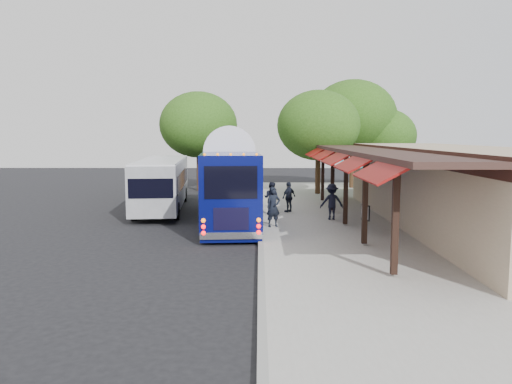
% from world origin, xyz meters
% --- Properties ---
extents(ground, '(90.00, 90.00, 0.00)m').
position_xyz_m(ground, '(0.00, 0.00, 0.00)').
color(ground, black).
rests_on(ground, ground).
extents(sidewalk, '(10.00, 40.00, 0.15)m').
position_xyz_m(sidewalk, '(5.00, 4.00, 0.07)').
color(sidewalk, '#9E9B93').
rests_on(sidewalk, ground).
extents(curb, '(0.20, 40.00, 0.16)m').
position_xyz_m(curb, '(0.05, 4.00, 0.07)').
color(curb, gray).
rests_on(curb, ground).
extents(station_shelter, '(8.15, 20.00, 3.60)m').
position_xyz_m(station_shelter, '(8.38, 4.00, 1.85)').
color(station_shelter, tan).
rests_on(station_shelter, ground).
extents(coach_bus, '(3.17, 11.41, 3.61)m').
position_xyz_m(coach_bus, '(-1.45, 6.09, 1.94)').
color(coach_bus, '#070C53').
rests_on(coach_bus, ground).
extents(city_bus, '(3.20, 10.54, 2.79)m').
position_xyz_m(city_bus, '(-5.41, 9.82, 1.54)').
color(city_bus, gray).
rests_on(city_bus, ground).
extents(ped_a, '(0.75, 0.63, 1.74)m').
position_xyz_m(ped_a, '(0.60, 3.67, 1.02)').
color(ped_a, black).
rests_on(ped_a, sidewalk).
extents(ped_b, '(0.97, 0.88, 1.63)m').
position_xyz_m(ped_b, '(0.60, 7.15, 0.96)').
color(ped_b, black).
rests_on(ped_b, sidewalk).
extents(ped_c, '(0.92, 0.91, 1.56)m').
position_xyz_m(ped_c, '(1.52, 7.85, 0.93)').
color(ped_c, black).
rests_on(ped_c, sidewalk).
extents(ped_d, '(1.13, 0.70, 1.70)m').
position_xyz_m(ped_d, '(3.40, 5.54, 1.00)').
color(ped_d, black).
rests_on(ped_d, sidewalk).
extents(sign_board, '(0.26, 0.50, 1.17)m').
position_xyz_m(sign_board, '(4.28, 2.23, 0.94)').
color(sign_board, black).
rests_on(sign_board, sidewalk).
extents(tree_left, '(5.57, 5.57, 7.13)m').
position_xyz_m(tree_left, '(3.97, 16.09, 4.75)').
color(tree_left, '#382314').
rests_on(tree_left, ground).
extents(tree_mid, '(6.43, 6.43, 8.23)m').
position_xyz_m(tree_mid, '(6.99, 19.95, 5.49)').
color(tree_mid, '#382314').
rests_on(tree_mid, ground).
extents(tree_right, '(4.76, 4.76, 6.09)m').
position_xyz_m(tree_right, '(9.29, 19.79, 4.06)').
color(tree_right, '#382314').
rests_on(tree_right, ground).
extents(tree_far, '(5.70, 5.70, 7.29)m').
position_xyz_m(tree_far, '(-4.48, 19.16, 4.86)').
color(tree_far, '#382314').
rests_on(tree_far, ground).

